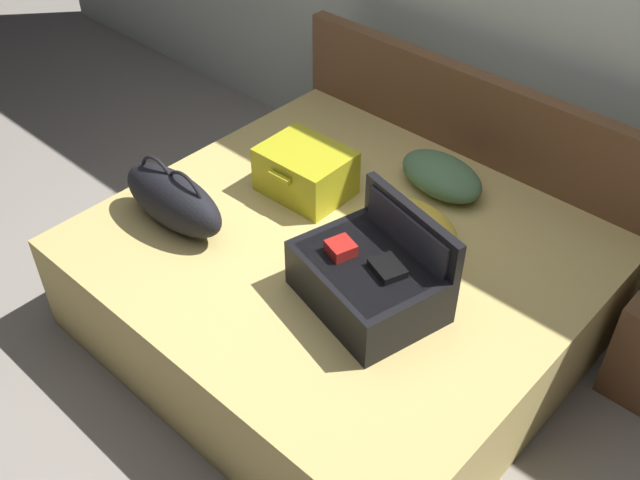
{
  "coord_description": "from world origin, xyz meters",
  "views": [
    {
      "loc": [
        1.55,
        -1.42,
        2.57
      ],
      "look_at": [
        0.0,
        0.26,
        0.62
      ],
      "focal_mm": 41.02,
      "sensor_mm": 36.0,
      "label": 1
    }
  ],
  "objects": [
    {
      "name": "ground_plane",
      "position": [
        0.0,
        0.0,
        0.0
      ],
      "size": [
        12.0,
        12.0,
        0.0
      ],
      "primitive_type": "plane",
      "color": "gray"
    },
    {
      "name": "bed",
      "position": [
        0.0,
        0.4,
        0.26
      ],
      "size": [
        2.01,
        1.83,
        0.52
      ],
      "primitive_type": "cube",
      "color": "tan",
      "rests_on": "ground"
    },
    {
      "name": "headboard",
      "position": [
        0.0,
        1.35,
        0.48
      ],
      "size": [
        2.05,
        0.08,
        0.95
      ],
      "primitive_type": "cube",
      "color": "brown",
      "rests_on": "ground"
    },
    {
      "name": "hard_case_large",
      "position": [
        0.31,
        0.21,
        0.65
      ],
      "size": [
        0.63,
        0.54,
        0.38
      ],
      "rotation": [
        0.0,
        0.0,
        -0.24
      ],
      "color": "black",
      "rests_on": "bed"
    },
    {
      "name": "hard_case_medium",
      "position": [
        -0.37,
        0.57,
        0.63
      ],
      "size": [
        0.41,
        0.34,
        0.22
      ],
      "rotation": [
        0.0,
        0.0,
        0.02
      ],
      "color": "gold",
      "rests_on": "bed"
    },
    {
      "name": "duffel_bag",
      "position": [
        -0.62,
        0.0,
        0.65
      ],
      "size": [
        0.58,
        0.23,
        0.31
      ],
      "rotation": [
        0.0,
        0.0,
        0.03
      ],
      "color": "black",
      "rests_on": "bed"
    },
    {
      "name": "pillow_near_headboard",
      "position": [
        0.08,
        1.01,
        0.59
      ],
      "size": [
        0.48,
        0.34,
        0.15
      ],
      "primitive_type": "ellipsoid",
      "rotation": [
        0.0,
        0.0,
        -0.15
      ],
      "color": "#4C724C",
      "rests_on": "bed"
    },
    {
      "name": "pillow_center_head",
      "position": [
        0.22,
        0.63,
        0.6
      ],
      "size": [
        0.43,
        0.29,
        0.16
      ],
      "primitive_type": "ellipsoid",
      "rotation": [
        0.0,
        0.0,
        -0.13
      ],
      "color": "gold",
      "rests_on": "bed"
    }
  ]
}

